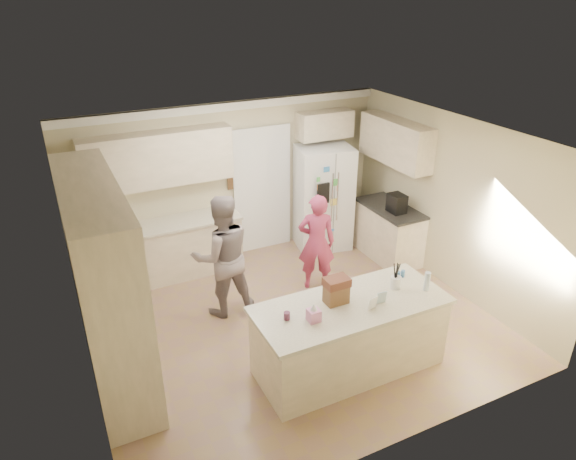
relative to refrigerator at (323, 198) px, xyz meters
name	(u,v)px	position (x,y,z in m)	size (l,w,h in m)	color
floor	(293,323)	(-1.52, -1.86, -0.91)	(5.20, 4.60, 0.02)	#906C59
ceiling	(294,138)	(-1.52, -1.86, 1.71)	(5.20, 4.60, 0.02)	white
wall_back	(230,182)	(-1.52, 0.45, 0.40)	(5.20, 0.02, 2.60)	beige
wall_front	(407,342)	(-1.52, -4.17, 0.40)	(5.20, 0.02, 2.60)	beige
wall_left	(75,287)	(-4.13, -1.86, 0.40)	(0.02, 4.60, 2.60)	beige
wall_right	(451,204)	(1.09, -1.86, 0.40)	(0.02, 4.60, 2.60)	beige
crown_back	(227,107)	(-1.52, 0.40, 1.63)	(5.20, 0.08, 0.12)	white
pantry_bank	(104,282)	(-3.82, -1.66, 0.28)	(0.60, 2.60, 2.35)	beige
back_base_cab	(170,251)	(-2.67, 0.14, -0.46)	(2.20, 0.60, 0.88)	beige
back_countertop	(168,224)	(-2.67, 0.13, 0.00)	(2.24, 0.63, 0.04)	beige
back_upper_cab	(158,159)	(-2.67, 0.26, 1.00)	(2.20, 0.35, 0.80)	beige
doorway_opening	(262,191)	(-0.97, 0.42, 0.15)	(0.90, 0.06, 2.10)	black
doorway_casing	(263,192)	(-0.97, 0.38, 0.15)	(1.02, 0.03, 2.22)	white
wall_frame_upper	(231,168)	(-1.50, 0.41, 0.65)	(0.15, 0.02, 0.20)	brown
wall_frame_lower	(232,183)	(-1.50, 0.41, 0.38)	(0.15, 0.02, 0.20)	brown
refrigerator	(323,198)	(0.00, 0.00, 0.00)	(0.90, 0.70, 1.80)	white
fridge_seam	(334,205)	(0.00, -0.35, 0.00)	(0.01, 0.02, 1.78)	gray
fridge_dispenser	(323,194)	(-0.22, -0.37, 0.25)	(0.22, 0.03, 0.35)	black
fridge_handle_l	(332,198)	(-0.05, -0.37, 0.15)	(0.02, 0.02, 0.85)	silver
fridge_handle_r	(337,197)	(0.05, -0.37, 0.15)	(0.02, 0.02, 0.85)	silver
over_fridge_cab	(325,125)	(0.13, 0.26, 1.20)	(0.95, 0.35, 0.45)	beige
right_base_cab	(388,233)	(0.78, -0.86, -0.46)	(0.60, 1.20, 0.88)	beige
right_countertop	(390,208)	(0.77, -0.86, 0.00)	(0.63, 1.24, 0.04)	#2D2B28
right_upper_cab	(395,142)	(0.91, -0.66, 1.05)	(0.35, 1.50, 0.70)	beige
coffee_maker	(397,203)	(0.73, -1.06, 0.17)	(0.22, 0.28, 0.30)	black
island_base	(349,338)	(-1.32, -2.96, -0.46)	(2.20, 0.90, 0.88)	beige
island_top	(351,305)	(-1.32, -2.96, 0.00)	(2.28, 0.96, 0.05)	beige
utensil_crock	(396,282)	(-0.67, -2.91, 0.10)	(0.13, 0.13, 0.15)	white
tissue_box	(314,315)	(-1.87, -3.06, 0.10)	(0.13, 0.13, 0.14)	pink
tissue_plume	(314,307)	(-1.87, -3.06, 0.20)	(0.08, 0.08, 0.08)	white
dollhouse_body	(336,294)	(-1.47, -2.86, 0.14)	(0.26, 0.18, 0.22)	brown
dollhouse_roof	(337,282)	(-1.47, -2.86, 0.30)	(0.28, 0.20, 0.10)	#592D1E
jam_jar	(287,316)	(-2.12, -2.91, 0.07)	(0.07, 0.07, 0.09)	#59263F
greeting_card_a	(373,303)	(-1.17, -3.16, 0.11)	(0.12, 0.01, 0.16)	white
greeting_card_b	(381,298)	(-1.02, -3.11, 0.11)	(0.12, 0.01, 0.16)	silver
water_bottle	(427,281)	(-0.37, -3.11, 0.14)	(0.07, 0.07, 0.24)	silver
shaker_salt	(398,275)	(-0.50, -2.74, 0.07)	(0.05, 0.05, 0.09)	#39669B
shaker_pepper	(403,274)	(-0.43, -2.74, 0.07)	(0.05, 0.05, 0.09)	#39669B
teen_boy	(222,256)	(-2.24, -1.17, -0.02)	(0.86, 0.67, 1.76)	gray
teen_girl	(317,242)	(-0.77, -1.16, -0.14)	(0.55, 0.36, 1.52)	#A43248
fridge_magnets	(334,205)	(0.00, -0.36, 0.00)	(0.76, 0.02, 1.44)	tan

